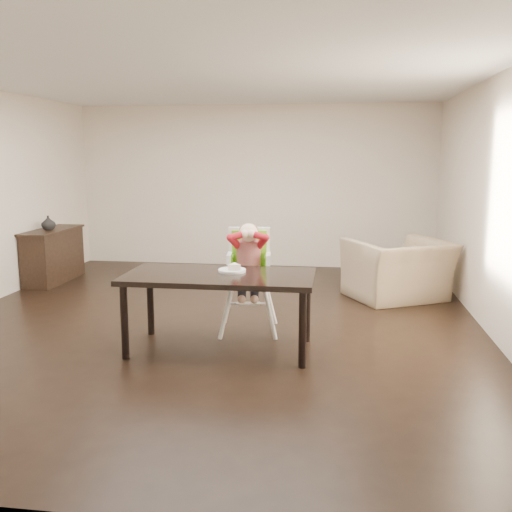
# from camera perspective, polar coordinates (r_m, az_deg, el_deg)

# --- Properties ---
(ground) EXTENTS (7.00, 7.00, 0.00)m
(ground) POSITION_cam_1_polar(r_m,az_deg,el_deg) (6.49, -4.64, -6.69)
(ground) COLOR black
(ground) RESTS_ON ground
(room_walls) EXTENTS (6.02, 7.02, 2.71)m
(room_walls) POSITION_cam_1_polar(r_m,az_deg,el_deg) (6.22, -4.88, 9.92)
(room_walls) COLOR beige
(room_walls) RESTS_ON ground
(dining_table) EXTENTS (1.80, 0.90, 0.75)m
(dining_table) POSITION_cam_1_polar(r_m,az_deg,el_deg) (5.45, -3.67, -2.62)
(dining_table) COLOR black
(dining_table) RESTS_ON ground
(high_chair) EXTENTS (0.54, 0.54, 1.17)m
(high_chair) POSITION_cam_1_polar(r_m,az_deg,el_deg) (6.02, -0.73, 0.06)
(high_chair) COLOR white
(high_chair) RESTS_ON ground
(plate) EXTENTS (0.34, 0.34, 0.08)m
(plate) POSITION_cam_1_polar(r_m,az_deg,el_deg) (5.53, -2.33, -1.31)
(plate) COLOR white
(plate) RESTS_ON dining_table
(armchair) EXTENTS (1.42, 1.25, 1.05)m
(armchair) POSITION_cam_1_polar(r_m,az_deg,el_deg) (7.64, 14.07, -0.37)
(armchair) COLOR #9C8463
(armchair) RESTS_ON ground
(sideboard) EXTENTS (0.44, 1.26, 0.79)m
(sideboard) POSITION_cam_1_polar(r_m,az_deg,el_deg) (9.00, -19.61, 0.06)
(sideboard) COLOR black
(sideboard) RESTS_ON ground
(vase) EXTENTS (0.27, 0.27, 0.20)m
(vase) POSITION_cam_1_polar(r_m,az_deg,el_deg) (8.86, -20.05, 3.11)
(vase) COLOR #99999E
(vase) RESTS_ON sideboard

